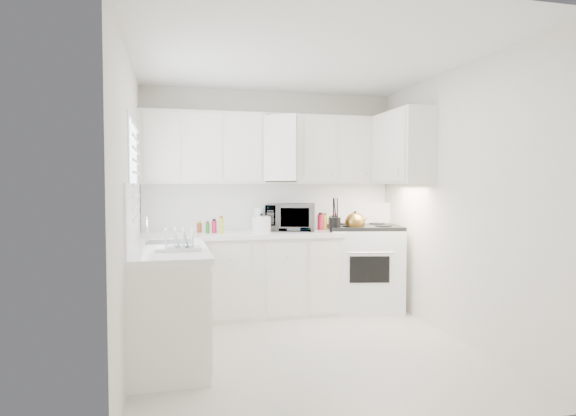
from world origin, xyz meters
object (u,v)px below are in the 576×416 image
object	(u,v)px
stove	(364,256)
rice_cooker	(261,223)
tea_kettle	(355,221)
dish_rack	(178,238)
microwave	(290,214)
utensil_crock	(335,214)

from	to	relation	value
stove	rice_cooker	bearing A→B (deg)	-169.75
rice_cooker	tea_kettle	bearing A→B (deg)	-4.25
rice_cooker	dish_rack	xyz separation A→B (m)	(-0.96, -1.37, -0.01)
dish_rack	tea_kettle	bearing A→B (deg)	30.53
stove	rice_cooker	world-z (taller)	stove
tea_kettle	microwave	bearing A→B (deg)	178.13
stove	utensil_crock	size ratio (longest dim) A/B	3.19
stove	dish_rack	bearing A→B (deg)	-136.68
stove	rice_cooker	distance (m)	1.30
dish_rack	utensil_crock	bearing A→B (deg)	33.45
rice_cooker	utensil_crock	size ratio (longest dim) A/B	0.53
microwave	utensil_crock	xyz separation A→B (m)	(0.44, -0.34, 0.01)
microwave	rice_cooker	size ratio (longest dim) A/B	2.65
stove	microwave	bearing A→B (deg)	-178.25
dish_rack	rice_cooker	bearing A→B (deg)	55.45
tea_kettle	rice_cooker	size ratio (longest dim) A/B	1.32
tea_kettle	microwave	size ratio (longest dim) A/B	0.50
tea_kettle	utensil_crock	xyz separation A→B (m)	(-0.25, -0.02, 0.08)
stove	tea_kettle	bearing A→B (deg)	-126.24
tea_kettle	rice_cooker	bearing A→B (deg)	-167.70
utensil_crock	rice_cooker	bearing A→B (deg)	164.74
rice_cooker	utensil_crock	bearing A→B (deg)	-8.76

